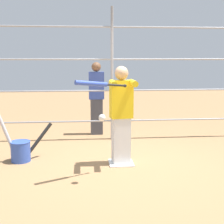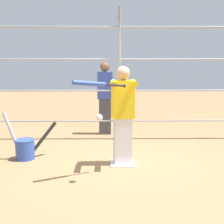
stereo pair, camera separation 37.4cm
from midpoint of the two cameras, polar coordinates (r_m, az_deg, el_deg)
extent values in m
plane|color=#9E754C|center=(5.28, -0.40, -9.41)|extent=(24.00, 24.00, 0.00)
cube|color=white|center=(5.28, -0.40, -9.31)|extent=(0.40, 0.40, 0.02)
cylinder|color=#939399|center=(6.59, -1.62, 6.78)|extent=(0.06, 0.06, 2.78)
cylinder|color=#939399|center=(6.71, -1.58, -1.62)|extent=(5.82, 0.04, 0.04)
cylinder|color=#939399|center=(6.61, -1.61, 3.94)|extent=(5.82, 0.04, 0.04)
cylinder|color=#939399|center=(6.58, -1.64, 9.62)|extent=(5.82, 0.04, 0.04)
cylinder|color=#939399|center=(6.61, -1.67, 15.31)|extent=(5.82, 0.04, 0.04)
cube|color=silver|center=(5.16, -0.41, -5.32)|extent=(0.31, 0.22, 0.78)
cube|color=yellow|center=(5.03, -0.42, 2.34)|extent=(0.38, 0.25, 0.61)
sphere|color=tan|center=(4.99, -0.42, 7.13)|extent=(0.22, 0.22, 0.22)
cylinder|color=yellow|center=(4.82, 1.67, 5.30)|extent=(0.09, 0.43, 0.09)
cylinder|color=yellow|center=(4.75, -2.09, 5.23)|extent=(0.09, 0.43, 0.09)
sphere|color=black|center=(4.57, 0.05, 4.81)|extent=(0.05, 0.05, 0.05)
cylinder|color=black|center=(4.49, -1.69, 4.92)|extent=(0.30, 0.17, 0.06)
cylinder|color=#334CB2|center=(4.29, -6.31, 5.18)|extent=(0.46, 0.28, 0.11)
sphere|color=white|center=(4.25, -4.35, -1.06)|extent=(0.10, 0.10, 0.10)
cylinder|color=#3351B2|center=(5.61, -18.23, -6.90)|extent=(0.33, 0.33, 0.34)
torus|color=#3351B2|center=(5.56, -18.33, -5.20)|extent=(0.34, 0.34, 0.01)
cylinder|color=#B2B2B7|center=(5.58, -20.40, -4.30)|extent=(0.33, 0.08, 0.81)
cylinder|color=black|center=(5.64, -15.23, -5.09)|extent=(0.51, 0.28, 0.60)
cube|color=#3F3F47|center=(7.19, -4.32, -0.86)|extent=(0.27, 0.17, 0.82)
cube|color=#334799|center=(7.09, -4.39, 4.85)|extent=(0.34, 0.19, 0.62)
sphere|color=brown|center=(7.07, -4.44, 8.24)|extent=(0.21, 0.21, 0.21)
camera|label=1|loc=(0.19, -92.27, -0.39)|focal=50.00mm
camera|label=2|loc=(0.19, 87.73, 0.39)|focal=50.00mm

